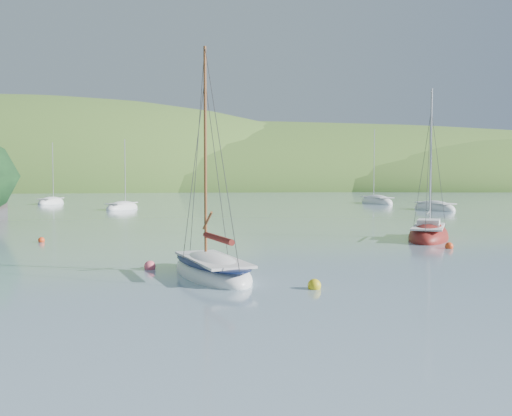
{
  "coord_description": "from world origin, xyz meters",
  "views": [
    {
      "loc": [
        -0.59,
        -22.82,
        4.01
      ],
      "look_at": [
        1.68,
        8.0,
        2.28
      ],
      "focal_mm": 40.0,
      "sensor_mm": 36.0,
      "label": 1
    }
  ],
  "objects": [
    {
      "name": "ground",
      "position": [
        0.0,
        0.0,
        0.0
      ],
      "size": [
        700.0,
        700.0,
        0.0
      ],
      "primitive_type": "plane",
      "color": "gray",
      "rests_on": "ground"
    },
    {
      "name": "distant_sloop_b",
      "position": [
        23.05,
        58.54,
        0.2
      ],
      "size": [
        4.24,
        8.68,
        11.86
      ],
      "rotation": [
        0.0,
        0.0,
        0.16
      ],
      "color": "white",
      "rests_on": "ground"
    },
    {
      "name": "distant_sloop_a",
      "position": [
        -11.64,
        46.76,
        0.16
      ],
      "size": [
        4.34,
        6.85,
        9.23
      ],
      "rotation": [
        0.0,
        0.0,
        -0.35
      ],
      "color": "white",
      "rests_on": "ground"
    },
    {
      "name": "mooring_buoys",
      "position": [
        1.1,
        3.48,
        0.12
      ],
      "size": [
        23.89,
        15.83,
        0.5
      ],
      "color": "gold",
      "rests_on": "ground"
    },
    {
      "name": "sloop_red",
      "position": [
        13.0,
        12.27,
        0.21
      ],
      "size": [
        5.12,
        7.43,
        10.44
      ],
      "rotation": [
        0.0,
        0.0,
        -0.43
      ],
      "color": "maroon",
      "rests_on": "ground"
    },
    {
      "name": "shoreline_hills",
      "position": [
        -9.66,
        172.42,
        0.0
      ],
      "size": [
        690.0,
        135.0,
        56.0
      ],
      "color": "#3C6827",
      "rests_on": "ground"
    },
    {
      "name": "daysailer_white",
      "position": [
        -0.69,
        -0.01,
        0.22
      ],
      "size": [
        4.31,
        6.9,
        9.97
      ],
      "rotation": [
        0.0,
        0.0,
        0.32
      ],
      "color": "white",
      "rests_on": "ground"
    },
    {
      "name": "distant_sloop_d",
      "position": [
        25.35,
        42.56,
        0.18
      ],
      "size": [
        4.14,
        7.67,
        10.39
      ],
      "rotation": [
        0.0,
        0.0,
        0.23
      ],
      "color": "white",
      "rests_on": "ground"
    },
    {
      "name": "distant_sloop_c",
      "position": [
        -24.04,
        61.1,
        0.17
      ],
      "size": [
        3.42,
        7.05,
        9.65
      ],
      "rotation": [
        0.0,
        0.0,
        -0.16
      ],
      "color": "white",
      "rests_on": "ground"
    }
  ]
}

